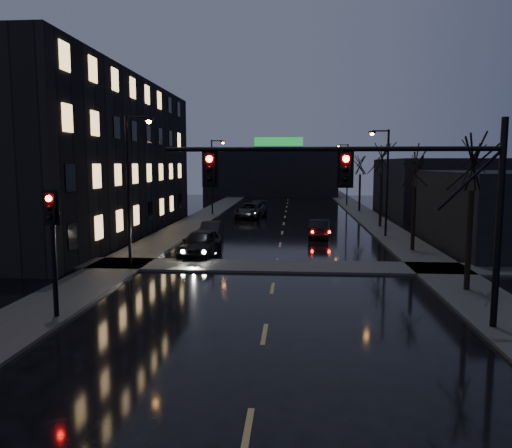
% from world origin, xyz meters
% --- Properties ---
extents(sidewalk_left, '(3.00, 140.00, 0.12)m').
position_xyz_m(sidewalk_left, '(-8.50, 35.00, 0.06)').
color(sidewalk_left, '#2D2D2B').
rests_on(sidewalk_left, ground).
extents(sidewalk_right, '(3.00, 140.00, 0.12)m').
position_xyz_m(sidewalk_right, '(8.50, 35.00, 0.06)').
color(sidewalk_right, '#2D2D2B').
rests_on(sidewalk_right, ground).
extents(sidewalk_cross, '(40.00, 3.00, 0.12)m').
position_xyz_m(sidewalk_cross, '(0.00, 18.50, 0.06)').
color(sidewalk_cross, '#2D2D2B').
rests_on(sidewalk_cross, ground).
extents(apartment_block, '(12.00, 30.00, 12.00)m').
position_xyz_m(apartment_block, '(-16.50, 30.00, 6.00)').
color(apartment_block, black).
rests_on(apartment_block, ground).
extents(commercial_right_far, '(12.00, 18.00, 6.00)m').
position_xyz_m(commercial_right_far, '(17.00, 48.00, 3.00)').
color(commercial_right_far, black).
rests_on(commercial_right_far, ground).
extents(far_block, '(22.00, 10.00, 8.00)m').
position_xyz_m(far_block, '(-3.00, 78.00, 4.00)').
color(far_block, black).
rests_on(far_block, ground).
extents(signal_mast, '(11.11, 0.41, 7.00)m').
position_xyz_m(signal_mast, '(3.85, 9.00, 4.87)').
color(signal_mast, black).
rests_on(signal_mast, ground).
extents(signal_pole_left, '(0.35, 0.41, 4.53)m').
position_xyz_m(signal_pole_left, '(-7.50, 8.99, 3.01)').
color(signal_pole_left, black).
rests_on(signal_pole_left, ground).
extents(tree_near, '(3.52, 3.52, 8.08)m').
position_xyz_m(tree_near, '(8.40, 14.00, 6.22)').
color(tree_near, black).
rests_on(tree_near, ground).
extents(tree_mid_a, '(3.30, 3.30, 7.58)m').
position_xyz_m(tree_mid_a, '(8.40, 24.00, 5.83)').
color(tree_mid_a, black).
rests_on(tree_mid_a, ground).
extents(tree_mid_b, '(3.74, 3.74, 8.59)m').
position_xyz_m(tree_mid_b, '(8.40, 36.00, 6.61)').
color(tree_mid_b, black).
rests_on(tree_mid_b, ground).
extents(tree_far, '(3.43, 3.43, 7.88)m').
position_xyz_m(tree_far, '(8.40, 50.00, 6.06)').
color(tree_far, black).
rests_on(tree_far, ground).
extents(streetlight_l_near, '(1.53, 0.28, 8.00)m').
position_xyz_m(streetlight_l_near, '(-7.58, 18.00, 4.77)').
color(streetlight_l_near, black).
rests_on(streetlight_l_near, ground).
extents(streetlight_l_far, '(1.53, 0.28, 8.00)m').
position_xyz_m(streetlight_l_far, '(-7.58, 45.00, 4.77)').
color(streetlight_l_far, black).
rests_on(streetlight_l_far, ground).
extents(streetlight_r_mid, '(1.53, 0.28, 8.00)m').
position_xyz_m(streetlight_r_mid, '(7.58, 30.00, 4.77)').
color(streetlight_r_mid, black).
rests_on(streetlight_r_mid, ground).
extents(streetlight_r_far, '(1.53, 0.28, 8.00)m').
position_xyz_m(streetlight_r_far, '(7.58, 58.00, 4.77)').
color(streetlight_r_far, black).
rests_on(streetlight_r_far, ground).
extents(oncoming_car_a, '(2.28, 4.83, 1.60)m').
position_xyz_m(oncoming_car_a, '(-4.63, 21.45, 0.80)').
color(oncoming_car_a, black).
rests_on(oncoming_car_a, ground).
extents(oncoming_car_b, '(1.53, 4.07, 1.33)m').
position_xyz_m(oncoming_car_b, '(-5.07, 27.96, 0.66)').
color(oncoming_car_b, black).
rests_on(oncoming_car_b, ground).
extents(oncoming_car_c, '(3.23, 5.79, 1.53)m').
position_xyz_m(oncoming_car_c, '(-3.49, 42.81, 0.77)').
color(oncoming_car_c, black).
rests_on(oncoming_car_c, ground).
extents(oncoming_car_d, '(2.42, 4.75, 1.32)m').
position_xyz_m(oncoming_car_d, '(-3.29, 48.09, 0.66)').
color(oncoming_car_d, black).
rests_on(oncoming_car_d, ground).
extents(lead_car, '(1.80, 4.24, 1.36)m').
position_xyz_m(lead_car, '(2.84, 29.74, 0.68)').
color(lead_car, black).
rests_on(lead_car, ground).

